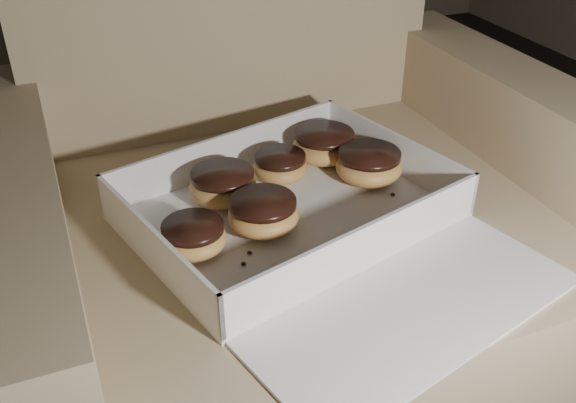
# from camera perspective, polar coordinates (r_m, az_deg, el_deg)

# --- Properties ---
(armchair) EXTENTS (0.92, 0.78, 0.96)m
(armchair) POSITION_cam_1_polar(r_m,az_deg,el_deg) (1.09, -0.04, -4.21)
(armchair) COLOR #9B8C63
(armchair) RESTS_ON floor
(bakery_box) EXTENTS (0.55, 0.60, 0.07)m
(bakery_box) POSITION_cam_1_polar(r_m,az_deg,el_deg) (0.91, 1.95, -1.90)
(bakery_box) COLOR white
(bakery_box) RESTS_ON armchair
(donut_a) EXTENTS (0.10, 0.10, 0.05)m
(donut_a) POSITION_cam_1_polar(r_m,az_deg,el_deg) (0.96, -5.79, 1.45)
(donut_a) COLOR #E4A84F
(donut_a) RESTS_ON bakery_box
(donut_b) EXTENTS (0.10, 0.10, 0.05)m
(donut_b) POSITION_cam_1_polar(r_m,az_deg,el_deg) (1.01, 7.20, 3.22)
(donut_b) COLOR #E4A84F
(donut_b) RESTS_ON bakery_box
(donut_c) EXTENTS (0.09, 0.09, 0.04)m
(donut_c) POSITION_cam_1_polar(r_m,az_deg,el_deg) (0.86, -8.41, -3.15)
(donut_c) COLOR #E4A84F
(donut_c) RESTS_ON bakery_box
(donut_d) EXTENTS (0.09, 0.09, 0.04)m
(donut_d) POSITION_cam_1_polar(r_m,az_deg,el_deg) (1.01, -0.70, 3.20)
(donut_d) COLOR #E4A84F
(donut_d) RESTS_ON bakery_box
(donut_e) EXTENTS (0.10, 0.10, 0.05)m
(donut_e) POSITION_cam_1_polar(r_m,az_deg,el_deg) (0.89, -2.22, -1.08)
(donut_e) COLOR #E4A84F
(donut_e) RESTS_ON bakery_box
(donut_f) EXTENTS (0.11, 0.11, 0.05)m
(donut_f) POSITION_cam_1_polar(r_m,az_deg,el_deg) (1.07, 3.23, 5.03)
(donut_f) COLOR #E4A84F
(donut_f) RESTS_ON bakery_box
(crumb_a) EXTENTS (0.01, 0.01, 0.00)m
(crumb_a) POSITION_cam_1_polar(r_m,az_deg,el_deg) (0.86, -3.44, -4.57)
(crumb_a) COLOR black
(crumb_a) RESTS_ON bakery_box
(crumb_b) EXTENTS (0.01, 0.01, 0.00)m
(crumb_b) POSITION_cam_1_polar(r_m,az_deg,el_deg) (0.84, -3.99, -5.55)
(crumb_b) COLOR black
(crumb_b) RESTS_ON bakery_box
(crumb_c) EXTENTS (0.01, 0.01, 0.00)m
(crumb_c) POSITION_cam_1_polar(r_m,az_deg,el_deg) (0.99, 9.30, 0.62)
(crumb_c) COLOR black
(crumb_c) RESTS_ON bakery_box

